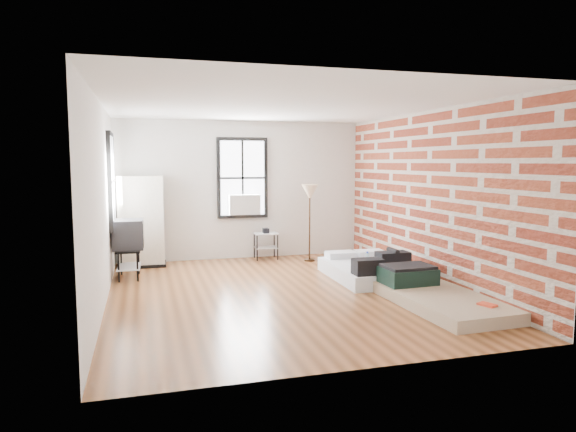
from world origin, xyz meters
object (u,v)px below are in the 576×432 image
object	(u,v)px
mattress_main	(371,269)
tv_stand	(129,236)
floor_lamp	(310,196)
mattress_bare	(435,295)
side_table	(266,238)
wardrobe	(141,222)

from	to	relation	value
mattress_main	tv_stand	world-z (taller)	tv_stand
floor_lamp	tv_stand	world-z (taller)	floor_lamp
mattress_bare	side_table	world-z (taller)	side_table
mattress_bare	tv_stand	bearing A→B (deg)	143.17
wardrobe	floor_lamp	world-z (taller)	wardrobe
wardrobe	floor_lamp	xyz separation A→B (m)	(3.22, -0.37, 0.45)
wardrobe	side_table	world-z (taller)	wardrobe
mattress_main	side_table	xyz separation A→B (m)	(-1.32, 2.20, 0.27)
mattress_bare	wardrobe	size ratio (longest dim) A/B	1.23
side_table	floor_lamp	size ratio (longest dim) A/B	0.41
side_table	floor_lamp	world-z (taller)	floor_lamp
mattress_main	tv_stand	size ratio (longest dim) A/B	1.81
mattress_main	side_table	size ratio (longest dim) A/B	2.86
tv_stand	mattress_main	bearing A→B (deg)	-14.60
side_table	mattress_bare	bearing A→B (deg)	-69.09
mattress_bare	side_table	size ratio (longest dim) A/B	3.33
floor_lamp	mattress_main	bearing A→B (deg)	-73.46
side_table	tv_stand	distance (m)	2.86
mattress_main	mattress_bare	bearing A→B (deg)	-83.40
mattress_bare	side_table	xyz separation A→B (m)	(-1.49, 3.90, 0.29)
mattress_bare	tv_stand	world-z (taller)	tv_stand
wardrobe	tv_stand	size ratio (longest dim) A/B	1.71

